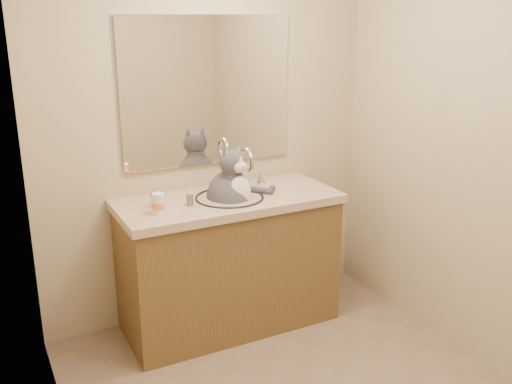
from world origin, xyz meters
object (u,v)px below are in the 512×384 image
pill_bottle_redcap (155,200)px  grey_canister (190,200)px  cat (231,195)px  pill_bottle_orange (158,204)px

pill_bottle_redcap → grey_canister: (0.19, -0.06, -0.01)m
cat → grey_canister: size_ratio=8.35×
pill_bottle_orange → grey_canister: 0.22m
cat → grey_canister: 0.27m
pill_bottle_redcap → grey_canister: pill_bottle_redcap is taller
pill_bottle_redcap → pill_bottle_orange: 0.12m
pill_bottle_orange → grey_canister: size_ratio=1.84×
cat → pill_bottle_orange: bearing=174.6°
pill_bottle_redcap → pill_bottle_orange: bearing=-98.9°
cat → grey_canister: (-0.27, -0.03, 0.02)m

